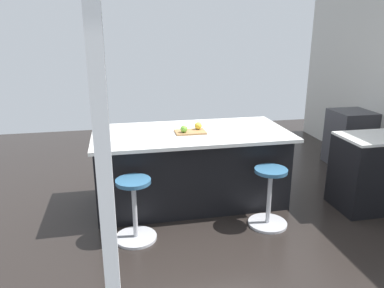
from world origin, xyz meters
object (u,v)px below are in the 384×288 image
at_px(apple_yellow, 198,126).
at_px(stool_by_window, 269,199).
at_px(stool_middle, 135,212).
at_px(cutting_board, 190,132).
at_px(oven_range, 350,138).
at_px(kitchen_island, 190,167).
at_px(apple_green, 184,129).

bearing_deg(apple_yellow, stool_by_window, 131.91).
bearing_deg(stool_by_window, stool_middle, 0.00).
relative_size(cutting_board, apple_yellow, 4.06).
relative_size(stool_by_window, apple_yellow, 7.66).
xyz_separation_m(oven_range, stool_middle, (3.54, 1.59, -0.13)).
relative_size(oven_range, stool_by_window, 1.31).
bearing_deg(oven_range, cutting_board, 18.20).
bearing_deg(stool_middle, oven_range, -155.83).
bearing_deg(apple_yellow, stool_middle, 41.07).
distance_m(oven_range, kitchen_island, 2.92).
height_order(kitchen_island, stool_middle, kitchen_island).
height_order(oven_range, cutting_board, cutting_board).
xyz_separation_m(kitchen_island, cutting_board, (0.02, 0.10, 0.48)).
distance_m(oven_range, stool_by_window, 2.60).
height_order(stool_by_window, apple_yellow, apple_yellow).
bearing_deg(apple_green, apple_yellow, -151.65).
bearing_deg(oven_range, stool_by_window, 37.74).
xyz_separation_m(oven_range, stool_by_window, (2.05, 1.59, -0.13)).
xyz_separation_m(oven_range, apple_green, (2.90, 0.97, 0.57)).
bearing_deg(stool_by_window, apple_green, -36.17).
xyz_separation_m(kitchen_island, stool_by_window, (-0.74, 0.76, -0.16)).
bearing_deg(cutting_board, stool_by_window, 139.09).
height_order(stool_middle, cutting_board, cutting_board).
relative_size(oven_range, apple_green, 10.68).
distance_m(oven_range, stool_middle, 3.89).
xyz_separation_m(stool_by_window, apple_yellow, (0.65, -0.73, 0.69)).
distance_m(kitchen_island, stool_by_window, 1.08).
bearing_deg(apple_green, stool_by_window, 143.83).
bearing_deg(cutting_board, oven_range, -161.80).
bearing_deg(stool_by_window, apple_yellow, -48.09).
height_order(oven_range, stool_by_window, oven_range).
relative_size(stool_middle, cutting_board, 1.89).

